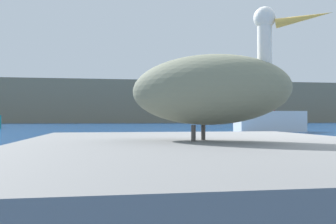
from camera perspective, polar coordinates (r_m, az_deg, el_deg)
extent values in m
plane|color=#194C93|center=(3.84, 20.42, -14.48)|extent=(260.00, 260.00, 0.00)
cube|color=#7F755B|center=(74.35, -7.45, 1.43)|extent=(140.00, 17.84, 8.08)
cube|color=slate|center=(2.44, 6.21, -13.44)|extent=(2.49, 3.18, 0.75)
ellipsoid|color=slate|center=(2.39, 6.18, 3.57)|extent=(1.22, 1.07, 0.47)
cylinder|color=white|center=(2.32, 15.34, 9.57)|extent=(0.09, 0.09, 0.33)
sphere|color=white|center=(2.37, 15.31, 14.45)|extent=(0.14, 0.14, 0.14)
cone|color=gold|center=(2.33, 21.05, 13.97)|extent=(0.30, 0.23, 0.09)
cylinder|color=#4C4742|center=(2.49, 5.71, -3.27)|extent=(0.03, 0.03, 0.11)
cylinder|color=#4C4742|center=(2.32, 4.13, -3.45)|extent=(0.03, 0.03, 0.11)
cube|color=white|center=(24.30, 16.11, -1.47)|extent=(4.61, 1.58, 1.37)
cube|color=maroon|center=(23.99, 14.47, 1.47)|extent=(1.74, 1.15, 1.11)
cylinder|color=#B2B2B2|center=(23.80, 13.13, 3.89)|extent=(0.12, 0.12, 3.10)
cube|color=#1E8C4C|center=(47.04, 15.58, -1.20)|extent=(4.67, 1.83, 1.41)
cube|color=maroon|center=(47.11, 15.68, 0.36)|extent=(1.62, 1.20, 1.15)
cylinder|color=#B2B2B2|center=(46.43, 14.10, 1.65)|extent=(0.12, 0.12, 3.22)
cylinder|color=#3F382D|center=(46.01, 13.20, 0.10)|extent=(0.10, 0.10, 0.70)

